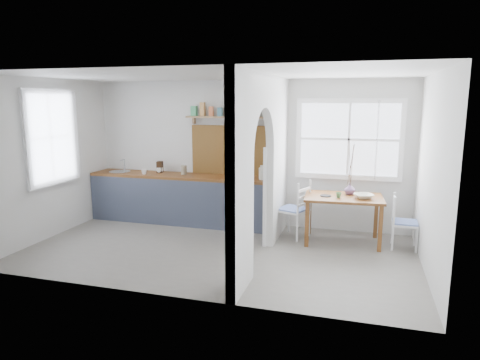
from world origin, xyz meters
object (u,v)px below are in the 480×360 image
(kettle, at_px, (263,172))
(vase, at_px, (350,189))
(chair_left, at_px, (293,209))
(dining_table, at_px, (343,219))
(chair_right, at_px, (405,222))

(kettle, bearing_deg, vase, -7.58)
(chair_left, bearing_deg, vase, 118.41)
(chair_left, xyz_separation_m, vase, (0.89, 0.11, 0.36))
(dining_table, relative_size, vase, 6.70)
(dining_table, height_order, chair_left, chair_left)
(chair_left, distance_m, kettle, 0.83)
(kettle, bearing_deg, chair_right, -10.56)
(dining_table, relative_size, chair_right, 1.45)
(chair_left, distance_m, chair_right, 1.74)
(chair_left, relative_size, vase, 5.33)
(vase, bearing_deg, chair_left, -172.71)
(kettle, xyz_separation_m, vase, (1.46, -0.14, -0.18))
(kettle, bearing_deg, dining_table, -14.56)
(dining_table, distance_m, kettle, 1.55)
(dining_table, xyz_separation_m, kettle, (-1.38, 0.31, 0.64))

